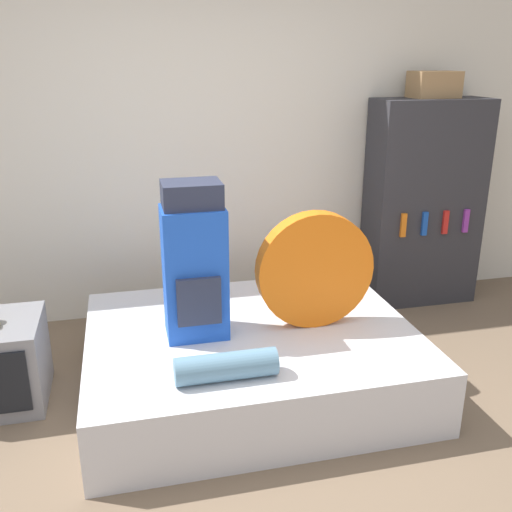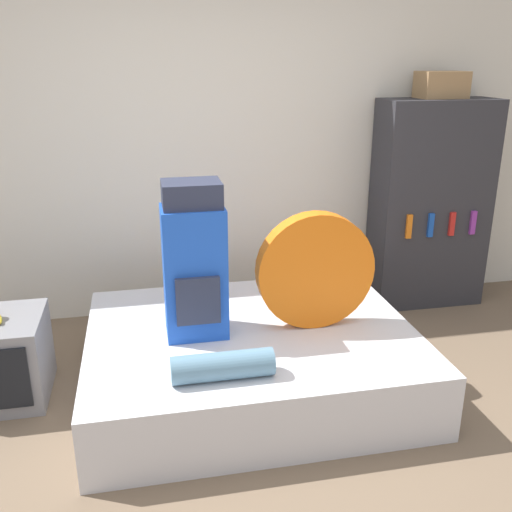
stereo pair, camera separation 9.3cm
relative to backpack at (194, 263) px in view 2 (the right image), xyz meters
name	(u,v)px [view 2 (the right image)]	position (x,y,z in m)	size (l,w,h in m)	color
ground_plane	(260,474)	(0.20, -0.80, -0.81)	(16.00, 16.00, 0.00)	brown
wall_back	(203,141)	(0.20, 1.21, 0.49)	(8.00, 0.05, 2.60)	silver
bed	(251,358)	(0.32, -0.02, -0.62)	(1.88, 1.49, 0.38)	silver
backpack	(194,263)	(0.00, 0.00, 0.00)	(0.34, 0.30, 0.88)	blue
tent_bag	(315,270)	(0.69, -0.04, -0.08)	(0.69, 0.11, 0.69)	orange
sleeping_roll	(223,366)	(0.07, -0.52, -0.36)	(0.51, 0.14, 0.14)	#5B849E
television	(0,359)	(-1.12, 0.16, -0.56)	(0.51, 0.54, 0.49)	gray
bookshelf	(430,205)	(1.93, 0.97, -0.01)	(0.87, 0.39, 1.59)	#2D2D33
cardboard_box	(441,85)	(1.93, 1.00, 0.88)	(0.34, 0.24, 0.19)	#99754C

